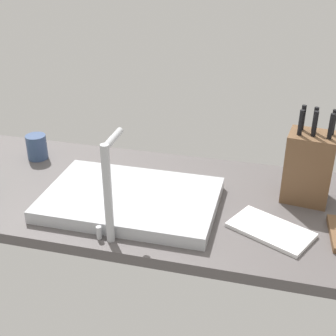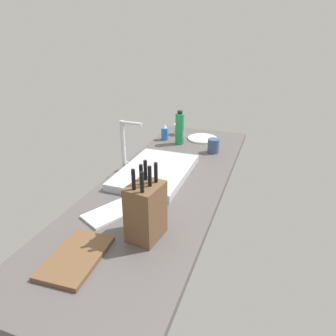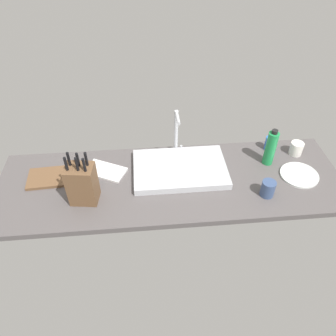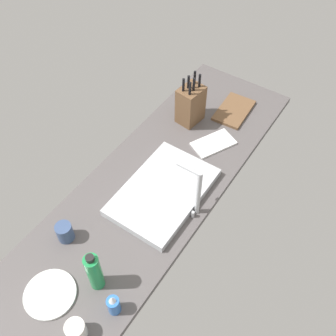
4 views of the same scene
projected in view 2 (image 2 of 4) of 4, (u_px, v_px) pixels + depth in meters
countertop_slab at (164, 184)px, 165.89cm from camera, size 198.38×63.50×3.50cm
sink_basin at (156, 172)px, 171.86cm from camera, size 54.35×35.80×4.03cm
faucet at (125, 143)px, 170.92cm from camera, size 5.50×12.97×29.81cm
knife_block at (146, 211)px, 116.54cm from camera, size 15.76×13.07×30.79cm
cutting_board at (76, 257)px, 108.92cm from camera, size 28.49×18.65×1.80cm
soap_bottle at (165, 133)px, 225.95cm from camera, size 5.34×5.34×11.87cm
water_bottle at (180, 129)px, 215.30cm from camera, size 6.26×6.26×24.01cm
dinner_plate at (202, 138)px, 228.49cm from camera, size 22.03×22.03×1.20cm
dish_towel at (111, 213)px, 135.98cm from camera, size 26.74×22.13×1.20cm
coffee_mug at (213, 146)px, 202.28cm from camera, size 7.57×7.57×9.41cm
ceramic_cup at (179, 129)px, 237.73cm from camera, size 7.95×7.95×8.23cm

